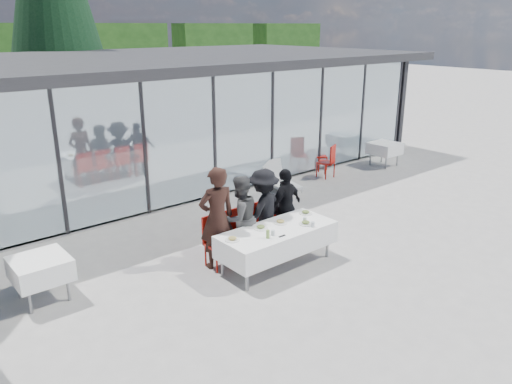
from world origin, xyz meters
TOP-DOWN VIEW (x-y plane):
  - ground at (0.00, 0.00)m, footprint 90.00×90.00m
  - pavilion at (2.00, 8.16)m, footprint 14.80×8.80m
  - dining_table at (-0.35, 0.11)m, footprint 2.26×0.96m
  - diner_a at (-1.20, 0.80)m, footprint 0.80×0.80m
  - diner_chair_a at (-1.20, 0.86)m, footprint 0.44×0.44m
  - diner_b at (-0.67, 0.80)m, footprint 0.80×0.80m
  - diner_chair_b at (-0.67, 0.86)m, footprint 0.44×0.44m
  - diner_c at (-0.09, 0.80)m, footprint 1.32×1.32m
  - diner_chair_c at (-0.09, 0.86)m, footprint 0.44×0.44m
  - diner_d at (0.51, 0.80)m, footprint 1.09×1.09m
  - diner_chair_d at (0.51, 0.86)m, footprint 0.44×0.44m
  - plate_a at (-1.30, 0.22)m, footprint 0.26×0.26m
  - plate_b at (-0.59, 0.30)m, footprint 0.26×0.26m
  - plate_c at (-0.13, 0.27)m, footprint 0.26×0.26m
  - plate_d at (0.59, 0.31)m, footprint 0.26×0.26m
  - plate_extra at (0.20, -0.08)m, footprint 0.26×0.26m
  - juice_bottle at (-0.77, -0.11)m, footprint 0.06×0.06m
  - drinking_glasses at (-0.06, -0.11)m, footprint 0.95×0.32m
  - folded_eyeglasses at (-0.52, -0.21)m, footprint 0.14×0.03m
  - spare_table_left at (-4.10, 1.66)m, footprint 0.86×0.86m
  - spare_table_right at (7.00, 3.13)m, footprint 0.86×0.86m
  - spare_chair_a at (4.94, 4.17)m, footprint 0.62×0.62m
  - spare_chair_b at (4.64, 3.36)m, footprint 0.58×0.58m
  - lounger at (2.83, 3.56)m, footprint 0.89×1.43m

SIDE VIEW (x-z plane):
  - ground at x=0.00m, z-range 0.00..0.00m
  - lounger at x=2.83m, z-range -0.10..0.62m
  - diner_chair_a at x=-1.20m, z-range 0.05..1.03m
  - diner_chair_b at x=-0.67m, z-range 0.05..1.03m
  - diner_chair_c at x=-0.09m, z-range 0.05..1.03m
  - diner_chair_d at x=0.51m, z-range 0.05..1.03m
  - spare_chair_a at x=4.94m, z-range 0.05..1.03m
  - spare_chair_b at x=4.64m, z-range 0.05..1.03m
  - dining_table at x=-0.35m, z-range 0.16..0.91m
  - spare_table_left at x=-4.10m, z-range 0.18..0.92m
  - spare_table_right at x=7.00m, z-range 0.18..0.92m
  - folded_eyeglasses at x=-0.52m, z-range 0.75..0.76m
  - plate_a at x=-1.30m, z-range 0.74..0.81m
  - plate_b at x=-0.59m, z-range 0.74..0.81m
  - plate_c at x=-0.13m, z-range 0.74..0.81m
  - plate_d at x=0.59m, z-range 0.74..0.81m
  - plate_extra at x=0.20m, z-range 0.74..0.81m
  - diner_d at x=0.51m, z-range 0.00..1.58m
  - drinking_glasses at x=-0.06m, z-range 0.75..0.85m
  - juice_bottle at x=-0.77m, z-range 0.75..0.90m
  - diner_b at x=-0.67m, z-range 0.00..1.65m
  - diner_c at x=-0.09m, z-range 0.00..1.68m
  - diner_a at x=-1.20m, z-range 0.00..1.93m
  - pavilion at x=2.00m, z-range 0.43..3.87m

